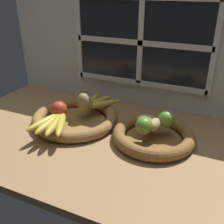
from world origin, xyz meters
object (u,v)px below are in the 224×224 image
object	(u,v)px
banana_bunch_back	(97,102)
potato_oblong	(147,120)
lime_near	(144,126)
banana_bunch_front	(53,123)
apple_red_front	(59,109)
lime_far	(166,119)
fruit_bowl_right	(153,135)
potato_large	(154,125)
pear_brown	(83,102)
fruit_bowl_left	(75,118)
apple_green_back	(85,102)

from	to	relation	value
banana_bunch_back	potato_oblong	size ratio (longest dim) A/B	2.20
lime_near	banana_bunch_front	bearing A→B (deg)	-164.73
banana_bunch_front	lime_near	xyz separation A→B (cm)	(33.78, 9.22, 1.55)
apple_red_front	lime_far	distance (cm)	43.70
lime_far	lime_near	bearing A→B (deg)	-125.84
fruit_bowl_right	potato_large	xyz separation A→B (cm)	(0.00, 0.00, 4.82)
apple_red_front	potato_large	xyz separation A→B (cm)	(39.25, 5.60, -1.21)
pear_brown	potato_oblong	bearing A→B (deg)	-0.31
fruit_bowl_left	lime_near	bearing A→B (deg)	-7.51
fruit_bowl_left	potato_large	xyz separation A→B (cm)	(35.28, -0.00, 4.83)
fruit_bowl_right	potato_large	bearing A→B (deg)	90.00
banana_bunch_back	lime_far	world-z (taller)	lime_far
pear_brown	fruit_bowl_left	bearing A→B (deg)	-129.29
fruit_bowl_right	lime_far	distance (cm)	8.05
fruit_bowl_left	banana_bunch_front	bearing A→B (deg)	-95.71
potato_large	lime_near	world-z (taller)	lime_near
pear_brown	potato_oblong	xyz separation A→B (cm)	(28.66, -0.15, -2.18)
fruit_bowl_left	potato_oblong	size ratio (longest dim) A/B	4.51
pear_brown	banana_bunch_back	size ratio (longest dim) A/B	0.46
apple_green_back	lime_far	world-z (taller)	apple_green_back
apple_green_back	banana_bunch_back	bearing A→B (deg)	68.43
banana_bunch_back	apple_green_back	bearing A→B (deg)	-111.57
fruit_bowl_right	apple_red_front	size ratio (longest dim) A/B	4.62
apple_green_back	pear_brown	bearing A→B (deg)	-88.99
fruit_bowl_left	pear_brown	bearing A→B (deg)	50.71
banana_bunch_front	potato_large	xyz separation A→B (cm)	(36.63, 13.50, 0.55)
banana_bunch_front	potato_oblong	bearing A→B (deg)	26.92
pear_brown	lime_near	size ratio (longest dim) A/B	1.29
banana_bunch_front	lime_far	size ratio (longest dim) A/B	2.98
lime_near	fruit_bowl_left	bearing A→B (deg)	172.49
fruit_bowl_left	apple_green_back	xyz separation A→B (cm)	(2.63, 4.73, 6.10)
banana_bunch_front	lime_far	world-z (taller)	lime_far
potato_oblong	fruit_bowl_left	bearing A→B (deg)	-174.37
fruit_bowl_right	apple_green_back	bearing A→B (deg)	171.76
pear_brown	potato_oblong	size ratio (longest dim) A/B	1.02
apple_red_front	lime_near	world-z (taller)	apple_red_front
potato_large	potato_oblong	bearing A→B (deg)	142.13
apple_green_back	potato_oblong	xyz separation A→B (cm)	(28.68, -1.64, -1.51)
fruit_bowl_left	fruit_bowl_right	size ratio (longest dim) A/B	1.16
banana_bunch_back	potato_oblong	xyz separation A→B (cm)	(26.05, -8.31, 0.62)
fruit_bowl_left	lime_far	size ratio (longest dim) A/B	5.49
potato_large	lime_near	size ratio (longest dim) A/B	1.13
pear_brown	lime_near	bearing A→B (deg)	-14.17
fruit_bowl_right	potato_oblong	xyz separation A→B (cm)	(-3.97, 3.09, 4.58)
fruit_bowl_left	lime_far	xyz separation A→B (cm)	(38.60, 4.27, 5.97)
fruit_bowl_right	banana_bunch_back	world-z (taller)	banana_bunch_back
fruit_bowl_right	potato_oblong	bearing A→B (deg)	142.13
apple_green_back	potato_oblong	size ratio (longest dim) A/B	0.85
fruit_bowl_right	apple_red_front	distance (cm)	40.10
apple_green_back	lime_near	distance (cm)	31.13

